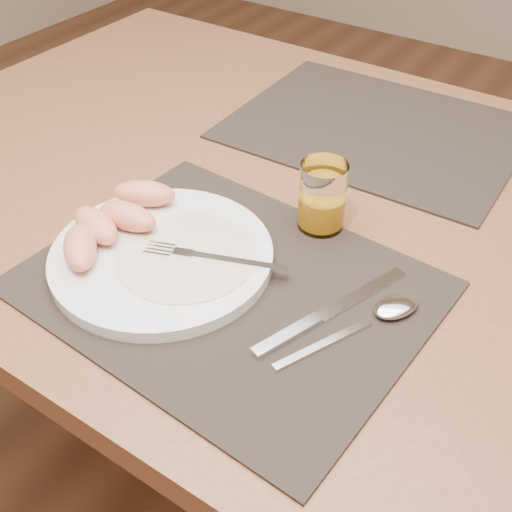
% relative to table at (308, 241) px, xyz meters
% --- Properties ---
extents(ground, '(5.00, 5.00, 0.00)m').
position_rel_table_xyz_m(ground, '(0.00, 0.00, -0.67)').
color(ground, brown).
rests_on(ground, ground).
extents(table, '(1.40, 0.90, 0.75)m').
position_rel_table_xyz_m(table, '(0.00, 0.00, 0.00)').
color(table, brown).
rests_on(table, ground).
extents(placemat_near, '(0.47, 0.37, 0.00)m').
position_rel_table_xyz_m(placemat_near, '(0.02, -0.22, 0.09)').
color(placemat_near, '#2B221B').
rests_on(placemat_near, table).
extents(placemat_far, '(0.46, 0.36, 0.00)m').
position_rel_table_xyz_m(placemat_far, '(-0.01, 0.22, 0.09)').
color(placemat_far, '#2B221B').
rests_on(placemat_far, table).
extents(plate, '(0.27, 0.27, 0.02)m').
position_rel_table_xyz_m(plate, '(-0.07, -0.23, 0.10)').
color(plate, white).
rests_on(plate, placemat_near).
extents(plate_dressing, '(0.17, 0.17, 0.00)m').
position_rel_table_xyz_m(plate_dressing, '(-0.04, -0.22, 0.10)').
color(plate_dressing, white).
rests_on(plate_dressing, plate).
extents(fork, '(0.17, 0.08, 0.00)m').
position_rel_table_xyz_m(fork, '(-0.03, -0.21, 0.11)').
color(fork, silver).
rests_on(fork, plate).
extents(knife, '(0.08, 0.21, 0.01)m').
position_rel_table_xyz_m(knife, '(0.13, -0.21, 0.09)').
color(knife, silver).
rests_on(knife, placemat_near).
extents(spoon, '(0.10, 0.18, 0.01)m').
position_rel_table_xyz_m(spoon, '(0.19, -0.16, 0.09)').
color(spoon, silver).
rests_on(spoon, placemat_near).
extents(juice_glass, '(0.06, 0.06, 0.09)m').
position_rel_table_xyz_m(juice_glass, '(0.05, -0.06, 0.13)').
color(juice_glass, white).
rests_on(juice_glass, placemat_near).
extents(grapefruit_wedges, '(0.11, 0.20, 0.03)m').
position_rel_table_xyz_m(grapefruit_wedges, '(-0.15, -0.23, 0.12)').
color(grapefruit_wedges, '#E7835E').
rests_on(grapefruit_wedges, plate).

